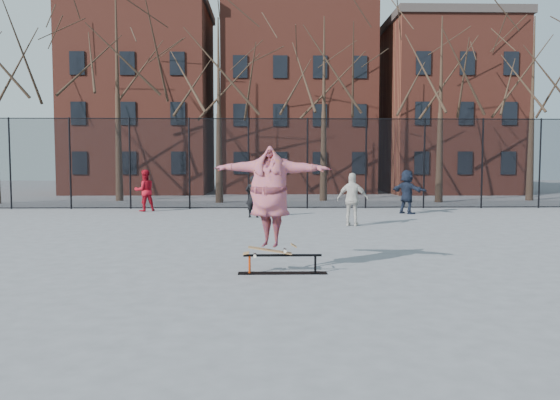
{
  "coord_description": "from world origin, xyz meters",
  "views": [
    {
      "loc": [
        -0.58,
        -11.09,
        2.06
      ],
      "look_at": [
        -0.28,
        1.5,
        1.18
      ],
      "focal_mm": 35.0,
      "sensor_mm": 36.0,
      "label": 1
    }
  ],
  "objects_px": {
    "skate_rail": "(282,266)",
    "bystander_black": "(253,197)",
    "bystander_white": "(353,199)",
    "skateboard": "(270,251)",
    "skater": "(270,199)",
    "bystander_navy": "(407,192)",
    "bystander_red": "(145,191)"
  },
  "relations": [
    {
      "from": "bystander_navy",
      "to": "bystander_red",
      "type": "bearing_deg",
      "value": 46.77
    },
    {
      "from": "bystander_black",
      "to": "bystander_white",
      "type": "distance_m",
      "value": 4.29
    },
    {
      "from": "skateboard",
      "to": "bystander_navy",
      "type": "xyz_separation_m",
      "value": [
        5.53,
        11.59,
        0.46
      ]
    },
    {
      "from": "skateboard",
      "to": "bystander_red",
      "type": "relative_size",
      "value": 0.5
    },
    {
      "from": "bystander_red",
      "to": "bystander_navy",
      "type": "relative_size",
      "value": 0.99
    },
    {
      "from": "bystander_navy",
      "to": "skater",
      "type": "bearing_deg",
      "value": 118.14
    },
    {
      "from": "bystander_white",
      "to": "skateboard",
      "type": "bearing_deg",
      "value": 86.61
    },
    {
      "from": "skate_rail",
      "to": "skateboard",
      "type": "relative_size",
      "value": 1.89
    },
    {
      "from": "skateboard",
      "to": "skater",
      "type": "height_order",
      "value": "skater"
    },
    {
      "from": "skateboard",
      "to": "bystander_red",
      "type": "xyz_separation_m",
      "value": [
        -5.17,
        12.88,
        0.45
      ]
    },
    {
      "from": "bystander_white",
      "to": "bystander_navy",
      "type": "relative_size",
      "value": 0.98
    },
    {
      "from": "bystander_black",
      "to": "bystander_navy",
      "type": "height_order",
      "value": "bystander_navy"
    },
    {
      "from": "bystander_white",
      "to": "bystander_navy",
      "type": "bearing_deg",
      "value": -107.98
    },
    {
      "from": "bystander_black",
      "to": "bystander_white",
      "type": "xyz_separation_m",
      "value": [
        3.28,
        -2.77,
        0.08
      ]
    },
    {
      "from": "skater",
      "to": "bystander_black",
      "type": "relative_size",
      "value": 1.46
    },
    {
      "from": "bystander_white",
      "to": "bystander_navy",
      "type": "xyz_separation_m",
      "value": [
        2.83,
        4.11,
        0.02
      ]
    },
    {
      "from": "skate_rail",
      "to": "bystander_black",
      "type": "relative_size",
      "value": 1.06
    },
    {
      "from": "skater",
      "to": "bystander_navy",
      "type": "distance_m",
      "value": 12.85
    },
    {
      "from": "skate_rail",
      "to": "bystander_white",
      "type": "relative_size",
      "value": 0.96
    },
    {
      "from": "skater",
      "to": "bystander_navy",
      "type": "height_order",
      "value": "skater"
    },
    {
      "from": "skater",
      "to": "skateboard",
      "type": "bearing_deg",
      "value": 0.0
    },
    {
      "from": "bystander_red",
      "to": "bystander_white",
      "type": "bearing_deg",
      "value": 117.59
    },
    {
      "from": "bystander_black",
      "to": "bystander_red",
      "type": "distance_m",
      "value": 5.3
    },
    {
      "from": "skate_rail",
      "to": "bystander_red",
      "type": "distance_m",
      "value": 13.99
    },
    {
      "from": "skate_rail",
      "to": "bystander_red",
      "type": "relative_size",
      "value": 0.95
    },
    {
      "from": "bystander_black",
      "to": "bystander_white",
      "type": "height_order",
      "value": "bystander_white"
    },
    {
      "from": "skate_rail",
      "to": "bystander_black",
      "type": "xyz_separation_m",
      "value": [
        -0.81,
        10.25,
        0.64
      ]
    },
    {
      "from": "bystander_white",
      "to": "bystander_navy",
      "type": "distance_m",
      "value": 4.99
    },
    {
      "from": "skateboard",
      "to": "bystander_black",
      "type": "height_order",
      "value": "bystander_black"
    },
    {
      "from": "bystander_black",
      "to": "bystander_navy",
      "type": "distance_m",
      "value": 6.25
    },
    {
      "from": "skate_rail",
      "to": "bystander_white",
      "type": "xyz_separation_m",
      "value": [
        2.47,
        7.48,
        0.72
      ]
    },
    {
      "from": "skateboard",
      "to": "bystander_navy",
      "type": "height_order",
      "value": "bystander_navy"
    }
  ]
}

